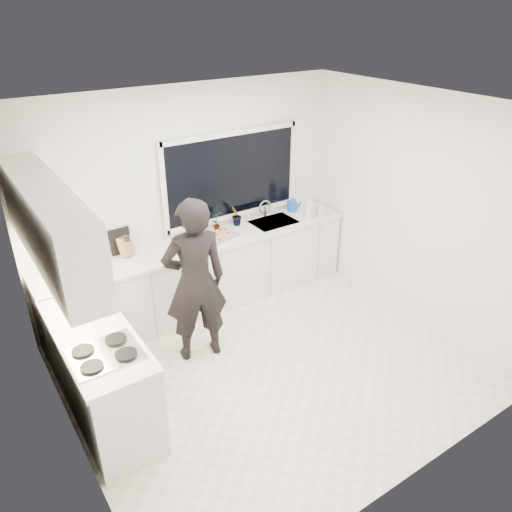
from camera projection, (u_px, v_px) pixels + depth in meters
floor at (271, 368)px, 5.34m from camera, size 4.00×3.50×0.02m
wall_back at (188, 200)px, 6.01m from camera, size 4.00×0.02×2.70m
wall_left at (55, 324)px, 3.72m from camera, size 0.02×3.50×2.70m
wall_right at (416, 210)px, 5.71m from camera, size 0.02×3.50×2.70m
ceiling at (276, 108)px, 4.09m from camera, size 4.00×3.50×0.02m
window at (232, 176)px, 6.19m from camera, size 1.80×0.02×1.00m
base_cabinets_back at (204, 276)px, 6.20m from camera, size 3.92×0.58×0.88m
base_cabinets_left at (101, 376)px, 4.56m from camera, size 0.58×1.60×0.88m
countertop_back at (203, 243)px, 5.98m from camera, size 3.94×0.62×0.04m
countertop_left at (94, 335)px, 4.35m from camera, size 0.62×1.60×0.04m
upper_cabinets at (49, 225)px, 4.11m from camera, size 0.34×2.10×0.70m
sink at (273, 225)px, 6.52m from camera, size 0.58×0.42×0.14m
faucet at (265, 209)px, 6.60m from camera, size 0.03×0.03×0.22m
stovetop at (104, 353)px, 4.07m from camera, size 0.56×0.48×0.03m
person at (195, 282)px, 5.13m from camera, size 0.74×0.56×1.83m
pizza_tray at (218, 237)px, 6.05m from camera, size 0.49×0.40×0.03m
pizza at (218, 236)px, 6.04m from camera, size 0.44×0.36×0.01m
watering_can at (292, 206)px, 6.80m from camera, size 0.14×0.14×0.13m
paper_towel_roll at (81, 258)px, 5.30m from camera, size 0.15×0.15×0.26m
knife_block at (126, 247)px, 5.59m from camera, size 0.16×0.14×0.22m
utensil_crock at (102, 294)px, 4.75m from camera, size 0.16×0.16×0.16m
picture_frame_large at (80, 252)px, 5.41m from camera, size 0.22×0.03×0.28m
picture_frame_small at (120, 241)px, 5.63m from camera, size 0.25×0.03×0.30m
herb_plants at (212, 221)px, 6.15m from camera, size 0.80×0.23×0.30m
soap_bottles at (311, 207)px, 6.57m from camera, size 0.33×0.15×0.32m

